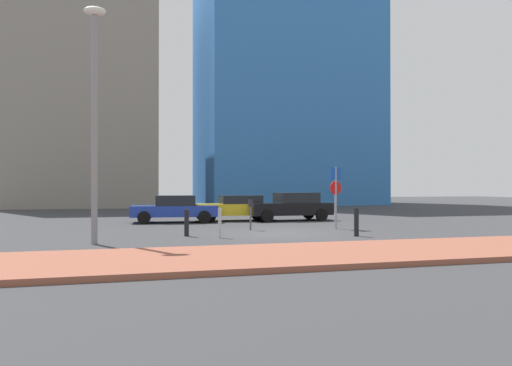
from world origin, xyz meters
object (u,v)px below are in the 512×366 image
object	(u,v)px
parking_sign_post	(336,190)
traffic_bollard_near	(220,223)
parked_car_black	(291,206)
traffic_bollard_far	(356,222)
parking_meter	(251,210)
traffic_bollard_mid	(187,223)
parked_car_yellow	(236,207)
street_lamp	(95,106)
parked_car_blue	(175,208)

from	to	relation	value
parking_sign_post	traffic_bollard_near	xyz separation A→B (m)	(-5.63, -2.33, -1.18)
parked_car_black	traffic_bollard_far	bearing A→B (deg)	-92.50
parking_sign_post	traffic_bollard_far	size ratio (longest dim) A/B	2.60
parking_sign_post	parking_meter	xyz separation A→B (m)	(-3.78, 0.39, -0.87)
parked_car_black	traffic_bollard_mid	xyz separation A→B (m)	(-6.51, -6.78, -0.29)
parked_car_yellow	traffic_bollard_mid	world-z (taller)	parked_car_yellow
parking_meter	traffic_bollard_far	xyz separation A→B (m)	(3.19, -3.52, -0.32)
street_lamp	traffic_bollard_mid	xyz separation A→B (m)	(3.17, 1.74, -3.97)
parking_sign_post	parked_car_blue	bearing A→B (deg)	139.08
parked_car_blue	traffic_bollard_near	xyz separation A→B (m)	(0.88, -7.98, -0.19)
parked_car_blue	parking_meter	bearing A→B (deg)	-62.53
parked_car_yellow	parking_sign_post	world-z (taller)	parking_sign_post
parked_car_yellow	traffic_bollard_far	world-z (taller)	parked_car_yellow
traffic_bollard_near	traffic_bollard_far	world-z (taller)	traffic_bollard_near
parking_sign_post	parked_car_yellow	bearing A→B (deg)	117.62
parked_car_blue	parking_sign_post	world-z (taller)	parking_sign_post
traffic_bollard_mid	parked_car_blue	bearing A→B (deg)	88.25
parked_car_blue	street_lamp	xyz separation A→B (m)	(-3.38, -8.83, 3.75)
parked_car_black	traffic_bollard_far	world-z (taller)	parked_car_black
street_lamp	traffic_bollard_mid	bearing A→B (deg)	28.79
traffic_bollard_near	parked_car_yellow	bearing A→B (deg)	73.51
street_lamp	traffic_bollard_far	world-z (taller)	street_lamp
parked_car_blue	traffic_bollard_near	world-z (taller)	parked_car_blue
parked_car_blue	traffic_bollard_far	world-z (taller)	parked_car_blue
parked_car_blue	parking_sign_post	size ratio (longest dim) A/B	1.66
parked_car_black	traffic_bollard_near	distance (m)	9.39
parking_sign_post	traffic_bollard_far	bearing A→B (deg)	-100.69
parked_car_yellow	parking_sign_post	size ratio (longest dim) A/B	1.60
parking_meter	traffic_bollard_near	size ratio (longest dim) A/B	1.20
parked_car_yellow	traffic_bollard_near	xyz separation A→B (m)	(-2.48, -8.37, -0.19)
parked_car_black	parking_sign_post	distance (m)	5.42
traffic_bollard_near	traffic_bollard_mid	size ratio (longest dim) A/B	1.08
parked_car_blue	traffic_bollard_near	bearing A→B (deg)	-83.72
parked_car_blue	parking_sign_post	xyz separation A→B (m)	(6.51, -5.64, 0.99)
traffic_bollard_near	traffic_bollard_mid	bearing A→B (deg)	141.00
parked_car_blue	parking_meter	distance (m)	5.92
traffic_bollard_far	parking_meter	bearing A→B (deg)	132.22
street_lamp	parking_sign_post	bearing A→B (deg)	17.85
parking_meter	traffic_bollard_far	bearing A→B (deg)	-47.78
parking_sign_post	traffic_bollard_mid	size ratio (longest dim) A/B	2.73
traffic_bollard_near	traffic_bollard_far	bearing A→B (deg)	-8.94
parked_car_yellow	parking_meter	world-z (taller)	parked_car_yellow
street_lamp	traffic_bollard_mid	distance (m)	5.37
parked_car_black	parking_sign_post	world-z (taller)	parking_sign_post
traffic_bollard_mid	traffic_bollard_far	world-z (taller)	traffic_bollard_far
street_lamp	traffic_bollard_near	xyz separation A→B (m)	(4.26, 0.85, -3.93)
parked_car_yellow	parked_car_black	bearing A→B (deg)	-13.41
street_lamp	parked_car_yellow	bearing A→B (deg)	53.84
parked_car_yellow	parking_sign_post	distance (m)	6.88
traffic_bollard_near	traffic_bollard_mid	world-z (taller)	traffic_bollard_near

